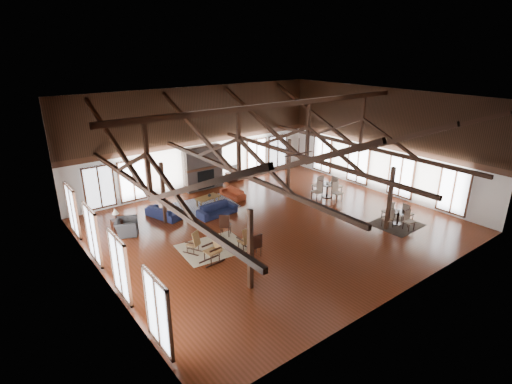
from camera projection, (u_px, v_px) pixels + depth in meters
floor at (274, 226)px, 19.25m from camera, size 16.00×16.00×0.00m
ceiling at (276, 99)px, 17.16m from camera, size 16.00×14.00×0.02m
wall_back at (199, 139)px, 23.43m from camera, size 16.00×0.02×6.00m
wall_front at (413, 215)px, 12.98m from camera, size 16.00×0.02×6.00m
wall_left at (96, 206)px, 13.67m from camera, size 0.02×14.00×6.00m
wall_right at (383, 142)px, 22.74m from camera, size 0.02×14.00×6.00m
roof_truss at (275, 144)px, 17.84m from camera, size 15.60×14.07×3.14m
post_grid at (274, 196)px, 18.72m from camera, size 8.16×7.16×3.05m
fireplace at (203, 168)px, 23.78m from camera, size 2.50×0.69×2.60m
ceiling_fan at (299, 153)px, 17.48m from camera, size 1.60×1.60×0.75m
sofa_navy_front at (217, 210)px, 20.33m from camera, size 2.10×0.91×0.60m
sofa_navy_left at (163, 212)px, 20.08m from camera, size 2.10×1.34×0.57m
sofa_orange at (233, 193)px, 22.74m from camera, size 1.71×0.74×0.49m
coffee_table at (208, 198)px, 21.48m from camera, size 1.40×0.85×0.50m
vase at (209, 195)px, 21.49m from camera, size 0.20×0.20×0.19m
armchair at (127, 227)px, 18.30m from camera, size 1.38×1.32×0.70m
side_table_lamp at (117, 223)px, 18.49m from camera, size 0.45×0.45×1.16m
rocking_chair_a at (194, 243)px, 16.58m from camera, size 0.72×0.87×0.99m
rocking_chair_b at (246, 240)px, 16.77m from camera, size 0.49×0.84×1.05m
rocking_chair_c at (214, 248)px, 15.92m from camera, size 0.99×0.59×1.22m
side_chair_a at (225, 224)px, 17.96m from camera, size 0.65×0.65×1.09m
side_chair_b at (256, 244)px, 16.22m from camera, size 0.47×0.47×1.04m
cafe_table_near at (398, 215)px, 19.22m from camera, size 1.84×1.84×0.94m
cafe_table_far at (327, 188)px, 22.65m from camera, size 2.10×2.10×1.09m
cup_near at (399, 211)px, 19.03m from camera, size 0.16×0.16×0.10m
cup_far at (327, 183)px, 22.65m from camera, size 0.12×0.12×0.09m
tv_console at (235, 176)px, 25.51m from camera, size 1.16×0.43×0.58m
television at (234, 168)px, 25.29m from camera, size 0.89×0.22×0.51m
rug_tan at (213, 248)px, 17.15m from camera, size 2.96×2.42×0.01m
rug_navy at (204, 205)px, 21.68m from camera, size 3.41×2.67×0.01m
rug_dark at (396, 224)px, 19.37m from camera, size 2.24×2.05×0.01m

